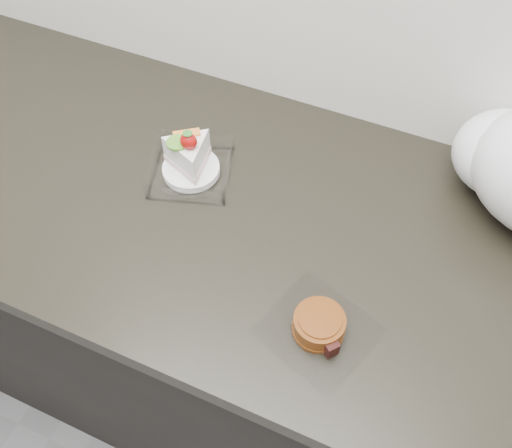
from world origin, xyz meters
TOP-DOWN VIEW (x-y plane):
  - counter at (0.00, 1.69)m, footprint 2.04×0.64m
  - cake_tray at (-0.10, 1.73)m, footprint 0.18×0.18m
  - mooncake_wrap at (0.23, 1.52)m, footprint 0.20×0.19m

SIDE VIEW (x-z plane):
  - counter at x=0.00m, z-range 0.00..0.90m
  - mooncake_wrap at x=0.23m, z-range 0.90..0.93m
  - cake_tray at x=-0.10m, z-range 0.87..0.99m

